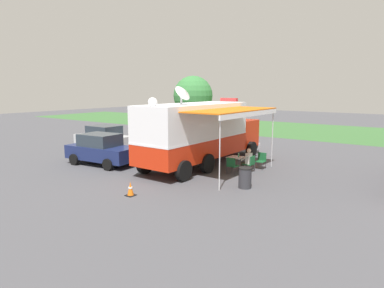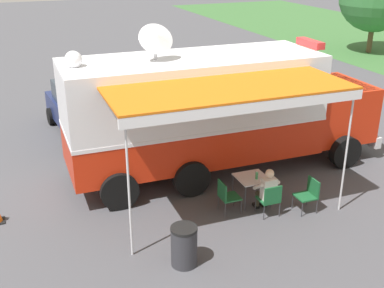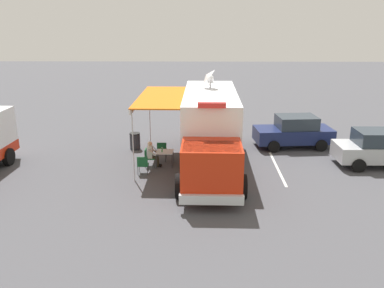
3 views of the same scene
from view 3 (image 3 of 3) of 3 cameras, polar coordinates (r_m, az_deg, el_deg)
The scene contains 13 objects.
ground_plane at distance 20.37m, azimuth 2.51°, elevation -2.36°, with size 100.00×100.00×0.00m, color #47474C.
lot_stripe at distance 19.87m, azimuth 11.94°, elevation -3.24°, with size 0.12×4.80×0.01m, color silver.
command_truck at distance 19.08m, azimuth 2.51°, elevation 2.39°, with size 4.95×9.53×4.53m.
folding_table at distance 19.49m, azimuth -3.87°, elevation -1.21°, with size 0.81×0.81×0.73m.
water_bottle at distance 19.39m, azimuth -4.27°, elevation -0.81°, with size 0.07×0.07×0.22m.
folding_chair_at_table at distance 19.54m, azimuth -6.22°, elevation -1.72°, with size 0.49×0.49×0.87m.
folding_chair_beside_table at distance 20.36m, azimuth -4.34°, elevation -0.88°, with size 0.49×0.49×0.87m.
folding_chair_spare_by_truck at distance 18.57m, azimuth -6.98°, elevation -2.77°, with size 0.48×0.48×0.87m.
seated_responder at distance 19.47m, azimuth -5.68°, elevation -1.34°, with size 0.67×0.56×1.25m.
trash_bin at distance 22.24m, azimuth -8.06°, elevation 0.41°, with size 0.57×0.57×0.91m.
traffic_cone at distance 25.56m, azimuth 0.48°, elevation 2.39°, with size 0.36×0.36×0.58m.
car_behind_truck at distance 21.41m, azimuth 24.96°, elevation -0.55°, with size 4.21×2.03×1.76m.
car_far_corner at distance 23.03m, azimuth 14.22°, elevation 1.73°, with size 4.34×2.29×1.76m.
Camera 3 is at (0.62, 19.19, 6.82)m, focal length 37.69 mm.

